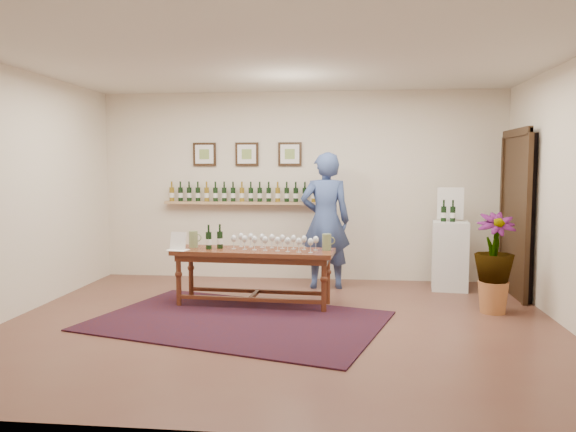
# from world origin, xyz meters

# --- Properties ---
(ground) EXTENTS (6.00, 6.00, 0.00)m
(ground) POSITION_xyz_m (0.00, 0.00, 0.00)
(ground) COLOR brown
(ground) RESTS_ON ground
(room_shell) EXTENTS (6.00, 6.00, 6.00)m
(room_shell) POSITION_xyz_m (2.11, 1.86, 1.12)
(room_shell) COLOR beige
(room_shell) RESTS_ON ground
(rug) EXTENTS (3.49, 2.80, 0.02)m
(rug) POSITION_xyz_m (-0.47, 0.05, 0.01)
(rug) COLOR #41100B
(rug) RESTS_ON ground
(tasting_table) EXTENTS (1.97, 0.74, 0.69)m
(tasting_table) POSITION_xyz_m (-0.42, 0.79, 0.58)
(tasting_table) COLOR #461E11
(tasting_table) RESTS_ON ground
(table_glasses) EXTENTS (1.33, 0.58, 0.18)m
(table_glasses) POSITION_xyz_m (-0.17, 0.81, 0.78)
(table_glasses) COLOR silver
(table_glasses) RESTS_ON tasting_table
(table_bottles) EXTENTS (0.28, 0.17, 0.30)m
(table_bottles) POSITION_xyz_m (-0.91, 0.80, 0.84)
(table_bottles) COLOR black
(table_bottles) RESTS_ON tasting_table
(pitcher_left) EXTENTS (0.14, 0.14, 0.21)m
(pitcher_left) POSITION_xyz_m (-1.20, 0.90, 0.79)
(pitcher_left) COLOR olive
(pitcher_left) RESTS_ON tasting_table
(pitcher_right) EXTENTS (0.14, 0.14, 0.20)m
(pitcher_right) POSITION_xyz_m (0.47, 0.83, 0.79)
(pitcher_right) COLOR olive
(pitcher_right) RESTS_ON tasting_table
(menu_card) EXTENTS (0.27, 0.22, 0.22)m
(menu_card) POSITION_xyz_m (-1.32, 0.65, 0.80)
(menu_card) COLOR white
(menu_card) RESTS_ON tasting_table
(display_pedestal) EXTENTS (0.52, 0.52, 0.94)m
(display_pedestal) POSITION_xyz_m (2.12, 1.96, 0.47)
(display_pedestal) COLOR silver
(display_pedestal) RESTS_ON ground
(pedestal_bottles) EXTENTS (0.29, 0.11, 0.28)m
(pedestal_bottles) POSITION_xyz_m (2.08, 1.93, 1.08)
(pedestal_bottles) COLOR black
(pedestal_bottles) RESTS_ON display_pedestal
(info_sign) EXTENTS (0.35, 0.06, 0.49)m
(info_sign) POSITION_xyz_m (2.13, 2.06, 1.18)
(info_sign) COLOR white
(info_sign) RESTS_ON display_pedestal
(potted_plant) EXTENTS (0.54, 0.54, 1.00)m
(potted_plant) POSITION_xyz_m (2.40, 0.73, 0.59)
(potted_plant) COLOR #A66437
(potted_plant) RESTS_ON ground
(person) EXTENTS (0.73, 0.53, 1.89)m
(person) POSITION_xyz_m (0.41, 1.88, 0.94)
(person) COLOR #34477C
(person) RESTS_ON ground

